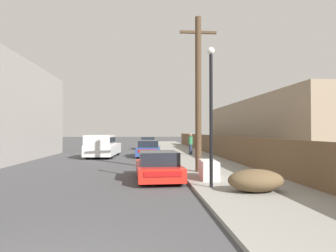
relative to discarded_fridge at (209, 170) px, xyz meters
The scene contains 12 objects.
sidewalk_curb 14.97m from the discarded_fridge, 85.51° to the left, with size 4.20×63.00×0.12m, color gray.
discarded_fridge is the anchor object (origin of this frame).
parked_sports_car_red 2.15m from the discarded_fridge, 164.62° to the left, with size 1.98×4.17×1.23m.
car_parked_mid 12.63m from the discarded_fridge, 100.52° to the left, with size 2.07×4.57×1.33m.
car_parked_far 22.67m from the discarded_fridge, 95.68° to the left, with size 1.88×4.41×1.43m.
pickup_truck 13.40m from the discarded_fridge, 116.61° to the left, with size 2.36×5.86×1.78m.
utility_pole 4.13m from the discarded_fridge, 90.89° to the left, with size 1.80×0.30×7.55m.
street_lamp 3.12m from the discarded_fridge, 99.47° to the right, with size 0.26×0.26×4.91m.
brush_pile 2.94m from the discarded_fridge, 71.42° to the right, with size 1.81×1.21×0.73m.
wooden_fence 12.45m from the discarded_fridge, 75.47° to the left, with size 0.08×44.36×1.62m, color brown.
building_right_house 14.37m from the discarded_fridge, 55.08° to the left, with size 6.00×20.85×4.55m, color gray.
pedestrian 12.86m from the discarded_fridge, 84.54° to the left, with size 0.34×0.34×1.76m.
Camera 1 is at (1.50, -3.62, 2.07)m, focal length 32.00 mm.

